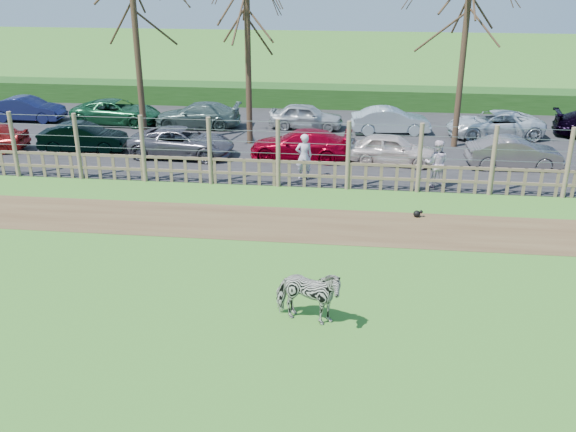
# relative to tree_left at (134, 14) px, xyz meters

# --- Properties ---
(ground) EXTENTS (120.00, 120.00, 0.00)m
(ground) POSITION_rel_tree_left_xyz_m (6.50, -12.50, -5.62)
(ground) COLOR #52A93F
(ground) RESTS_ON ground
(dirt_strip) EXTENTS (34.00, 2.80, 0.01)m
(dirt_strip) POSITION_rel_tree_left_xyz_m (6.50, -8.00, -5.61)
(dirt_strip) COLOR brown
(dirt_strip) RESTS_ON ground
(asphalt) EXTENTS (44.00, 13.00, 0.04)m
(asphalt) POSITION_rel_tree_left_xyz_m (6.50, 2.00, -5.60)
(asphalt) COLOR #232326
(asphalt) RESTS_ON ground
(hedge) EXTENTS (46.00, 2.00, 1.10)m
(hedge) POSITION_rel_tree_left_xyz_m (6.50, 9.00, -5.07)
(hedge) COLOR #1E4716
(hedge) RESTS_ON ground
(fence) EXTENTS (30.16, 0.16, 2.50)m
(fence) POSITION_rel_tree_left_xyz_m (6.50, -4.50, -4.81)
(fence) COLOR brown
(fence) RESTS_ON ground
(tree_left) EXTENTS (4.80, 4.80, 7.88)m
(tree_left) POSITION_rel_tree_left_xyz_m (0.00, 0.00, 0.00)
(tree_left) COLOR #3D2B1E
(tree_left) RESTS_ON ground
(tree_mid) EXTENTS (4.80, 4.80, 6.83)m
(tree_mid) POSITION_rel_tree_left_xyz_m (4.50, 1.00, -0.75)
(tree_mid) COLOR #3D2B1E
(tree_mid) RESTS_ON ground
(tree_right) EXTENTS (4.80, 4.80, 7.35)m
(tree_right) POSITION_rel_tree_left_xyz_m (13.50, 1.50, -0.37)
(tree_right) COLOR #3D2B1E
(tree_right) RESTS_ON ground
(zebra) EXTENTS (1.77, 1.10, 1.39)m
(zebra) POSITION_rel_tree_left_xyz_m (8.38, -13.69, -4.92)
(zebra) COLOR gray
(zebra) RESTS_ON ground
(visitor_a) EXTENTS (0.72, 0.58, 1.72)m
(visitor_a) POSITION_rel_tree_left_xyz_m (7.35, -3.63, -4.71)
(visitor_a) COLOR silver
(visitor_a) RESTS_ON asphalt
(visitor_b) EXTENTS (0.88, 0.71, 1.72)m
(visitor_b) POSITION_rel_tree_left_xyz_m (12.16, -3.94, -4.71)
(visitor_b) COLOR silver
(visitor_b) RESTS_ON asphalt
(crow) EXTENTS (0.30, 0.22, 0.24)m
(crow) POSITION_rel_tree_left_xyz_m (11.33, -6.93, -5.50)
(crow) COLOR black
(crow) RESTS_ON ground
(car_1) EXTENTS (3.74, 1.59, 1.20)m
(car_1) POSITION_rel_tree_left_xyz_m (-2.30, -1.12, -4.98)
(car_1) COLOR black
(car_1) RESTS_ON asphalt
(car_2) EXTENTS (4.39, 2.15, 1.20)m
(car_2) POSITION_rel_tree_left_xyz_m (2.05, -1.34, -4.98)
(car_2) COLOR #55535E
(car_2) RESTS_ON asphalt
(car_3) EXTENTS (4.21, 1.87, 1.20)m
(car_3) POSITION_rel_tree_left_xyz_m (6.97, -1.11, -4.98)
(car_3) COLOR maroon
(car_3) RESTS_ON asphalt
(car_4) EXTENTS (3.65, 1.78, 1.20)m
(car_4) POSITION_rel_tree_left_xyz_m (10.68, -1.32, -4.98)
(car_4) COLOR silver
(car_4) RESTS_ON asphalt
(car_5) EXTENTS (3.70, 1.43, 1.20)m
(car_5) POSITION_rel_tree_left_xyz_m (15.42, -1.34, -4.98)
(car_5) COLOR #645C5F
(car_5) RESTS_ON asphalt
(car_7) EXTENTS (3.66, 1.32, 1.20)m
(car_7) POSITION_rel_tree_left_xyz_m (-7.32, 3.78, -4.98)
(car_7) COLOR #151B46
(car_7) RESTS_ON asphalt
(car_8) EXTENTS (4.34, 2.04, 1.20)m
(car_8) POSITION_rel_tree_left_xyz_m (-2.65, 3.69, -4.98)
(car_8) COLOR #19522E
(car_8) RESTS_ON asphalt
(car_9) EXTENTS (4.20, 1.85, 1.20)m
(car_9) POSITION_rel_tree_left_xyz_m (1.52, 3.47, -4.98)
(car_9) COLOR #4D655F
(car_9) RESTS_ON asphalt
(car_10) EXTENTS (3.59, 1.59, 1.20)m
(car_10) POSITION_rel_tree_left_xyz_m (6.76, 3.87, -4.98)
(car_10) COLOR #B2B6B8
(car_10) RESTS_ON asphalt
(car_11) EXTENTS (3.76, 1.67, 1.20)m
(car_11) POSITION_rel_tree_left_xyz_m (10.77, 3.45, -4.98)
(car_11) COLOR #ADBEC6
(car_11) RESTS_ON asphalt
(car_12) EXTENTS (4.54, 2.53, 1.20)m
(car_12) POSITION_rel_tree_left_xyz_m (15.48, 3.28, -4.98)
(car_12) COLOR silver
(car_12) RESTS_ON asphalt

